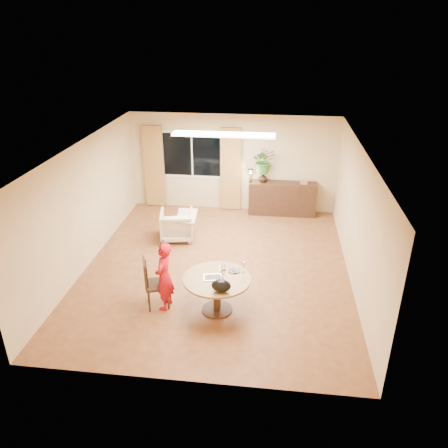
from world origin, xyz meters
name	(u,v)px	position (x,y,z in m)	size (l,w,h in m)	color
floor	(217,267)	(0.00, 0.00, 0.00)	(6.50, 6.50, 0.00)	brown
ceiling	(216,148)	(0.00, 0.00, 2.60)	(6.50, 6.50, 0.00)	white
wall_back	(233,163)	(0.00, 3.25, 1.30)	(5.50, 5.50, 0.00)	tan
wall_left	(85,205)	(-2.75, 0.00, 1.30)	(6.50, 6.50, 0.00)	tan
wall_right	(357,218)	(2.75, 0.00, 1.30)	(6.50, 6.50, 0.00)	tan
window	(192,155)	(-1.10, 3.23, 1.50)	(1.70, 0.03, 1.30)	white
curtain_left	(154,167)	(-2.15, 3.15, 1.15)	(0.55, 0.08, 2.25)	olive
curtain_right	(231,170)	(-0.05, 3.15, 1.15)	(0.55, 0.08, 2.25)	olive
ceiling_panel	(224,135)	(0.00, 1.20, 2.57)	(2.20, 0.35, 0.05)	white
dining_table	(217,285)	(0.21, -1.49, 0.54)	(1.20, 1.20, 0.68)	brown
dining_chair	(157,283)	(-0.88, -1.47, 0.48)	(0.46, 0.42, 0.96)	black
child	(164,276)	(-0.73, -1.50, 0.65)	(0.31, 0.47, 1.30)	red
laptop	(213,272)	(0.14, -1.49, 0.80)	(0.34, 0.23, 0.23)	#B7B7BC
tumbler	(223,268)	(0.29, -1.22, 0.74)	(0.08, 0.08, 0.11)	white
wine_glass	(243,267)	(0.65, -1.24, 0.79)	(0.07, 0.07, 0.21)	white
pot_lid	(234,270)	(0.49, -1.23, 0.70)	(0.21, 0.21, 0.03)	white
handbag	(221,286)	(0.34, -1.89, 0.79)	(0.33, 0.19, 0.22)	black
armchair	(177,225)	(-1.12, 1.23, 0.35)	(0.75, 0.78, 0.71)	#C2B39A
throw	(187,213)	(-0.86, 1.15, 0.72)	(0.45, 0.55, 0.03)	beige
sideboard	(282,198)	(1.36, 3.01, 0.44)	(1.78, 0.43, 0.89)	black
vase	(263,178)	(0.82, 3.01, 1.01)	(0.24, 0.24, 0.25)	black
bouquet	(264,161)	(0.83, 3.01, 1.47)	(0.59, 0.51, 0.66)	#235E26
book_stack	(304,182)	(1.89, 3.01, 0.93)	(0.20, 0.15, 0.08)	#875D44
desk_lamp	(251,175)	(0.50, 2.96, 1.08)	(0.15, 0.15, 0.37)	black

